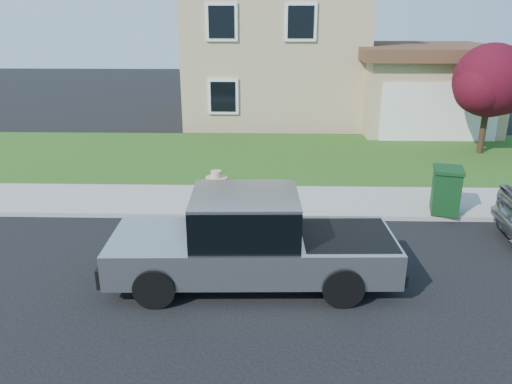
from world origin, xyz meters
TOP-DOWN VIEW (x-y plane):
  - ground at (0.00, 0.00)m, footprint 80.00×80.00m
  - curb at (1.00, 2.90)m, footprint 40.00×0.20m
  - sidewalk at (1.00, 4.00)m, footprint 40.00×2.00m
  - lawn at (1.00, 8.50)m, footprint 40.00×7.00m
  - house at (1.31, 16.38)m, footprint 14.00×11.30m
  - pickup_truck at (-0.53, -0.29)m, footprint 5.51×2.14m
  - woman at (-1.29, 0.93)m, footprint 0.70×0.56m
  - ornamental_tree at (7.54, 9.14)m, footprint 2.84×2.56m
  - trash_bin at (4.23, 3.10)m, footprint 0.88×0.95m

SIDE VIEW (x-z plane):
  - ground at x=0.00m, z-range 0.00..0.00m
  - lawn at x=1.00m, z-range 0.00..0.10m
  - curb at x=1.00m, z-range 0.00..0.12m
  - sidewalk at x=1.00m, z-range 0.00..0.15m
  - trash_bin at x=4.23m, z-range 0.16..1.31m
  - pickup_truck at x=-0.53m, z-range -0.06..1.73m
  - woman at x=-1.29m, z-range -0.05..1.80m
  - ornamental_tree at x=7.54m, z-range 0.64..4.53m
  - house at x=1.31m, z-range -0.26..6.59m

